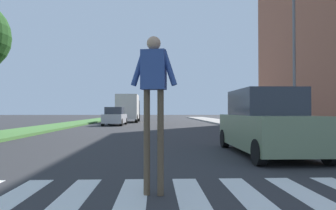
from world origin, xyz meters
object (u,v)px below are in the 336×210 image
pedestrian_performer (154,89)px  sedan_midblock (115,117)px  truck_box_delivery (128,108)px  street_lamp_right (292,45)px  suv_crossing (266,124)px

pedestrian_performer → sedan_midblock: (-3.66, 23.32, -0.90)m
truck_box_delivery → pedestrian_performer: bearing=-84.2°
street_lamp_right → suv_crossing: bearing=-120.6°
street_lamp_right → pedestrian_performer: size_ratio=3.01×
suv_crossing → sedan_midblock: (-7.04, 18.94, -0.17)m
street_lamp_right → truck_box_delivery: bearing=115.6°
suv_crossing → sedan_midblock: 20.20m
sedan_midblock → truck_box_delivery: bearing=85.8°
sedan_midblock → truck_box_delivery: size_ratio=0.68×
pedestrian_performer → sedan_midblock: 23.62m
street_lamp_right → suv_crossing: size_ratio=1.63×
street_lamp_right → sedan_midblock: 17.25m
street_lamp_right → suv_crossing: 7.63m
pedestrian_performer → truck_box_delivery: 30.95m
pedestrian_performer → truck_box_delivery: size_ratio=0.40×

